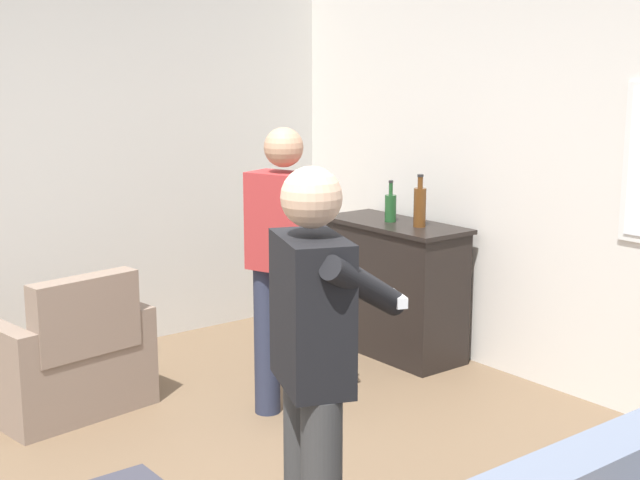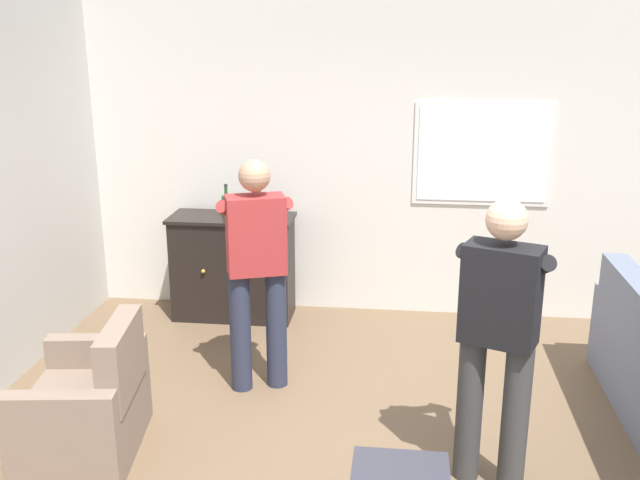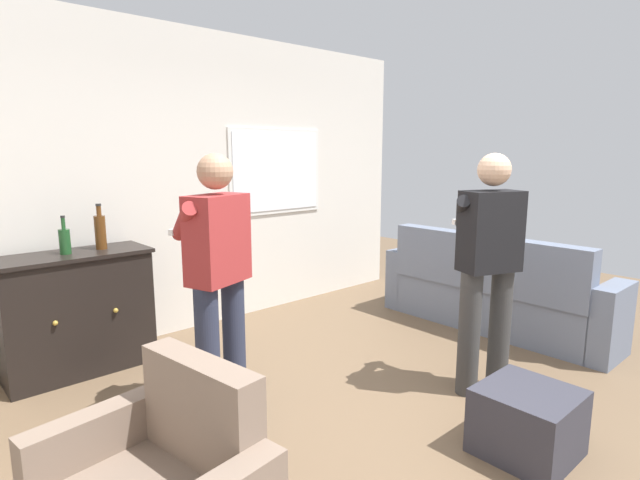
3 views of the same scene
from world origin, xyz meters
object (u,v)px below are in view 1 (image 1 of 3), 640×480
Objects in this scene: armchair at (68,363)px; person_standing_right at (315,369)px; sideboard_cabinet at (394,287)px; person_standing_left at (286,259)px; bottle_liquor_amber at (391,207)px; bottle_wine_green at (420,206)px.

person_standing_right is at bearing -0.42° from armchair.
sideboard_cabinet is 3.07m from person_standing_right.
sideboard_cabinet is 1.45m from person_standing_left.
person_standing_right reaches higher than bottle_liquor_amber.
person_standing_right is (1.80, -2.28, -0.14)m from bottle_wine_green.
person_standing_right is at bearing -32.48° from person_standing_left.
armchair is at bearing -98.60° from bottle_liquor_amber.
bottle_liquor_amber is (-0.04, -0.00, 0.57)m from sideboard_cabinet.
sideboard_cabinet is at bearing 131.86° from person_standing_right.
armchair is at bearing -131.95° from person_standing_left.
bottle_wine_green reaches higher than sideboard_cabinet.
armchair is 2.47m from bottle_wine_green.
person_standing_right is (1.54, -0.98, 0.00)m from person_standing_left.
person_standing_right is (2.41, -0.02, 0.65)m from armchair.
sideboard_cabinet is 3.07× the size of bottle_wine_green.
sideboard_cabinet is (0.38, 2.25, 0.18)m from armchair.
armchair is 2.39m from bottle_liquor_amber.
bottle_liquor_amber is 0.17× the size of person_standing_right.
person_standing_left is (0.26, -1.30, -0.14)m from bottle_wine_green.
bottle_liquor_amber is at bearing -175.38° from bottle_wine_green.
person_standing_left is (0.53, -1.28, -0.10)m from bottle_liquor_amber.
person_standing_right is (2.03, -2.26, 0.47)m from sideboard_cabinet.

